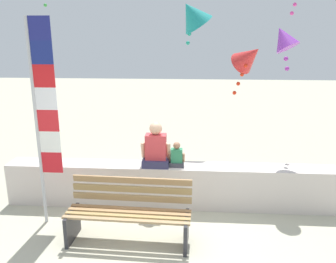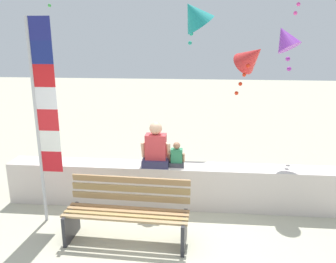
# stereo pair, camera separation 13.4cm
# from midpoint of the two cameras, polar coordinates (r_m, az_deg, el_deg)

# --- Properties ---
(ground_plane) EXTENTS (40.00, 40.00, 0.00)m
(ground_plane) POSITION_cam_midpoint_polar(r_m,az_deg,el_deg) (5.33, -1.24, -17.08)
(ground_plane) COLOR #B3B098
(seawall_ledge) EXTENTS (5.66, 0.46, 0.74)m
(seawall_ledge) POSITION_cam_midpoint_polar(r_m,az_deg,el_deg) (6.06, -0.38, -8.89)
(seawall_ledge) COLOR beige
(seawall_ledge) RESTS_ON ground
(park_bench) EXTENTS (1.80, 0.67, 0.88)m
(park_bench) POSITION_cam_midpoint_polar(r_m,az_deg,el_deg) (5.10, -7.23, -13.28)
(park_bench) COLOR #A2835B
(park_bench) RESTS_ON ground
(person_adult) EXTENTS (0.50, 0.37, 0.77)m
(person_adult) POSITION_cam_midpoint_polar(r_m,az_deg,el_deg) (5.81, -2.69, -2.89)
(person_adult) COLOR #2E2F53
(person_adult) RESTS_ON seawall_ledge
(person_child) EXTENTS (0.28, 0.20, 0.42)m
(person_child) POSITION_cam_midpoint_polar(r_m,az_deg,el_deg) (5.83, 0.79, -4.21)
(person_child) COLOR #3B3E47
(person_child) RESTS_ON seawall_ledge
(flag_banner) EXTENTS (0.36, 0.05, 3.15)m
(flag_banner) POSITION_cam_midpoint_polar(r_m,az_deg,el_deg) (5.38, -20.84, 3.31)
(flag_banner) COLOR #B7B7BC
(flag_banner) RESTS_ON ground
(kite_red) EXTENTS (0.89, 0.91, 1.13)m
(kite_red) POSITION_cam_midpoint_polar(r_m,az_deg,el_deg) (7.43, 12.86, 12.02)
(kite_red) COLOR red
(kite_purple) EXTENTS (0.68, 0.65, 0.85)m
(kite_purple) POSITION_cam_midpoint_polar(r_m,az_deg,el_deg) (6.35, 18.09, 14.52)
(kite_purple) COLOR purple
(kite_teal) EXTENTS (0.92, 0.81, 0.95)m
(kite_teal) POSITION_cam_midpoint_polar(r_m,az_deg,el_deg) (7.02, 3.49, 18.84)
(kite_teal) COLOR teal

